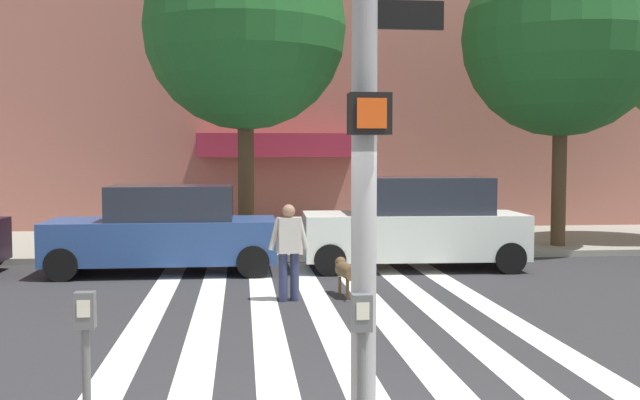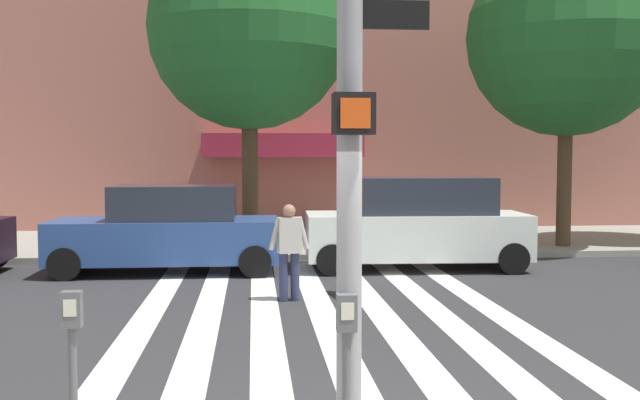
{
  "view_description": "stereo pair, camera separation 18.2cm",
  "coord_description": "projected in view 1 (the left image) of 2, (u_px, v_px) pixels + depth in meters",
  "views": [
    {
      "loc": [
        -1.05,
        -5.62,
        2.48
      ],
      "look_at": [
        0.22,
        6.09,
        1.74
      ],
      "focal_mm": 40.79,
      "sensor_mm": 36.0,
      "label": 1
    },
    {
      "loc": [
        -0.87,
        -5.64,
        2.48
      ],
      "look_at": [
        0.22,
        6.09,
        1.74
      ],
      "focal_mm": 40.79,
      "sensor_mm": 36.0,
      "label": 2
    }
  ],
  "objects": [
    {
      "name": "traffic_light_pole",
      "position": [
        367.0,
        2.0,
        4.98
      ],
      "size": [
        0.74,
        0.46,
        5.8
      ],
      "color": "gray",
      "rests_on": "sidewalk_near"
    },
    {
      "name": "ground_plane",
      "position": [
        310.0,
        313.0,
        11.35
      ],
      "size": [
        160.0,
        160.0,
        0.0
      ],
      "primitive_type": "plane",
      "color": "#2B2B2D"
    },
    {
      "name": "parking_meter_second_along",
      "position": [
        86.0,
        359.0,
        5.15
      ],
      "size": [
        0.14,
        0.11,
        1.36
      ],
      "color": "#515456",
      "rests_on": "sidewalk_near"
    },
    {
      "name": "crosswalk_stripes",
      "position": [
        323.0,
        312.0,
        11.38
      ],
      "size": [
        5.85,
        10.49,
        0.01
      ],
      "color": "silver",
      "rests_on": "ground_plane"
    },
    {
      "name": "pedestrian_dog_walker",
      "position": [
        289.0,
        247.0,
        12.23
      ],
      "size": [
        0.71,
        0.3,
        1.64
      ],
      "color": "#282D4C",
      "rests_on": "ground_plane"
    },
    {
      "name": "parked_car_third_in_line",
      "position": [
        416.0,
        224.0,
        15.72
      ],
      "size": [
        4.78,
        2.04,
        1.99
      ],
      "color": "silver",
      "rests_on": "ground_plane"
    },
    {
      "name": "sidewalk_far",
      "position": [
        281.0,
        242.0,
        19.83
      ],
      "size": [
        80.0,
        6.0,
        0.15
      ],
      "primitive_type": "cube",
      "color": "gray",
      "rests_on": "ground_plane"
    },
    {
      "name": "dog_on_leash",
      "position": [
        346.0,
        271.0,
        12.66
      ],
      "size": [
        0.36,
        1.04,
        0.65
      ],
      "color": "brown",
      "rests_on": "ground_plane"
    },
    {
      "name": "parking_meter_curbside",
      "position": [
        362.0,
        362.0,
        5.07
      ],
      "size": [
        0.14,
        0.11,
        1.36
      ],
      "color": "#515456",
      "rests_on": "sidewalk_near"
    },
    {
      "name": "street_tree_middle",
      "position": [
        562.0,
        38.0,
        18.31
      ],
      "size": [
        5.01,
        5.01,
        7.79
      ],
      "color": "#4C3823",
      "rests_on": "sidewalk_far"
    },
    {
      "name": "street_tree_nearest",
      "position": [
        245.0,
        29.0,
        17.77
      ],
      "size": [
        4.97,
        4.97,
        7.9
      ],
      "color": "#4C3823",
      "rests_on": "sidewalk_far"
    },
    {
      "name": "parked_car_behind_first",
      "position": [
        165.0,
        231.0,
        15.16
      ],
      "size": [
        4.7,
        1.91,
        1.83
      ],
      "color": "navy",
      "rests_on": "ground_plane"
    }
  ]
}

